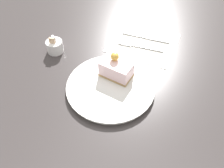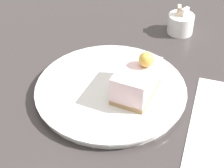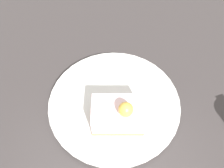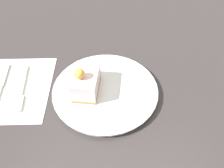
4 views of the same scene
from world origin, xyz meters
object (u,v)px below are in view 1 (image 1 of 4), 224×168
(knife, at_px, (150,38))
(sugar_bowl, at_px, (55,46))
(cake_slice, at_px, (116,69))
(plate, at_px, (110,87))
(fork, at_px, (137,46))

(knife, height_order, sugar_bowl, sugar_bowl)
(cake_slice, distance_m, knife, 0.25)
(plate, relative_size, knife, 1.54)
(cake_slice, distance_m, sugar_bowl, 0.27)
(fork, xyz_separation_m, sugar_bowl, (-0.17, 0.26, 0.02))
(plate, bearing_deg, cake_slice, 6.97)
(plate, xyz_separation_m, cake_slice, (0.05, 0.01, 0.04))
(cake_slice, xyz_separation_m, sugar_bowl, (0.01, 0.27, -0.02))
(cake_slice, xyz_separation_m, knife, (0.25, -0.02, -0.04))
(plate, bearing_deg, sugar_bowl, 76.90)
(cake_slice, relative_size, sugar_bowl, 1.55)
(cake_slice, distance_m, fork, 0.19)
(knife, bearing_deg, sugar_bowl, 119.04)
(cake_slice, bearing_deg, fork, 4.21)
(cake_slice, height_order, knife, cake_slice)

